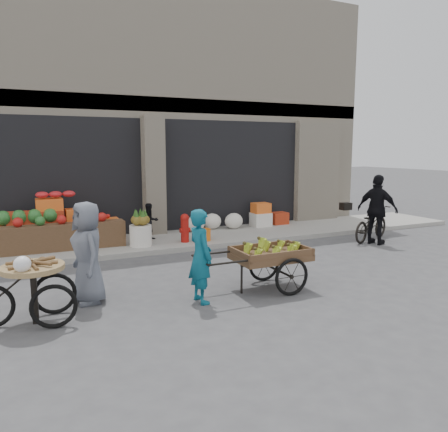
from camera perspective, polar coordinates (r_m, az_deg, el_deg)
name	(u,v)px	position (r m, az deg, el deg)	size (l,w,h in m)	color
ground	(237,290)	(7.65, 1.67, -9.61)	(80.00, 80.00, 0.00)	#424244
sidewalk	(165,241)	(11.32, -7.73, -3.30)	(18.00, 2.20, 0.12)	gray
building	(126,119)	(14.91, -12.65, 12.25)	(14.00, 6.45, 7.00)	beige
fruit_display	(60,223)	(11.02, -20.65, -0.88)	(3.10, 1.12, 1.24)	#A73017
pineapple_bin	(141,235)	(10.59, -10.83, -2.51)	(0.52, 0.52, 0.50)	silver
fire_hydrant	(185,227)	(10.83, -5.14, -1.41)	(0.22, 0.22, 0.71)	#A5140F
orange_bucket	(204,235)	(11.01, -2.59, -2.46)	(0.32, 0.32, 0.30)	orange
right_bay_goods	(244,218)	(12.79, 2.65, -0.25)	(3.35, 0.60, 0.70)	silver
seated_person	(150,222)	(11.22, -9.65, -0.72)	(0.45, 0.35, 0.93)	black
banana_cart	(268,252)	(7.54, 5.80, -4.76)	(2.16, 0.96, 0.90)	brown
vendor_woman	(200,256)	(6.88, -3.09, -5.25)	(0.54, 0.36, 1.49)	#0E566C
tricycle_cart	(33,284)	(6.63, -23.67, -8.16)	(1.45, 0.91, 0.95)	#9E7F51
vendor_grey	(88,253)	(7.17, -17.38, -4.59)	(0.79, 0.51, 1.61)	slate
bicycle	(371,224)	(12.17, 18.65, -0.97)	(0.60, 1.72, 0.90)	black
cyclist	(377,210)	(11.69, 19.39, 0.78)	(1.04, 0.43, 1.78)	black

